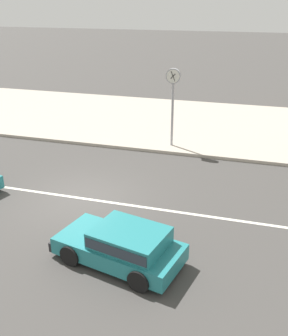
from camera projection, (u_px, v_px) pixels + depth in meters
ground_plane at (82, 198)px, 14.42m from camera, size 160.00×160.00×0.00m
lane_centre_stripe at (82, 198)px, 14.42m from camera, size 50.40×0.14×0.01m
kerb_strip at (154, 120)px, 23.38m from camera, size 68.00×10.00×0.15m
hatchback_teal_1 at (123, 244)px, 10.71m from camera, size 3.86×2.36×1.10m
street_clock at (173, 89)px, 18.11m from camera, size 0.68×0.22×3.69m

